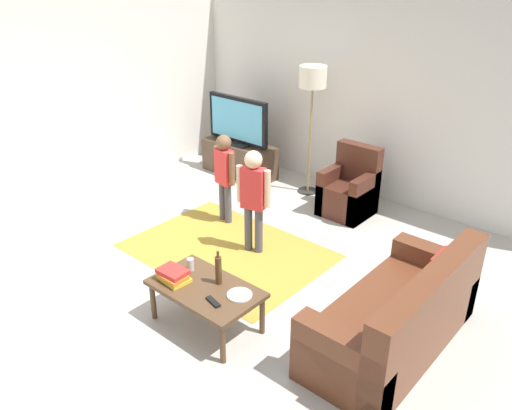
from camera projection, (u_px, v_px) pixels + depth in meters
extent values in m
plane|color=#B2ADA3|center=(218.00, 280.00, 5.45)|extent=(7.80, 7.80, 0.00)
cube|color=silver|center=(375.00, 99.00, 6.90)|extent=(6.00, 0.12, 2.70)
cube|color=silver|center=(48.00, 104.00, 6.64)|extent=(0.12, 6.00, 2.70)
cube|color=#B28C33|center=(227.00, 250.00, 5.98)|extent=(2.20, 1.60, 0.01)
cube|color=#4C3828|center=(239.00, 159.00, 7.98)|extent=(1.20, 0.44, 0.50)
cube|color=black|center=(237.00, 169.00, 8.01)|extent=(1.10, 0.32, 0.03)
cube|color=black|center=(238.00, 143.00, 7.85)|extent=(0.44, 0.28, 0.03)
cube|color=black|center=(238.00, 120.00, 7.70)|extent=(1.10, 0.07, 0.68)
cube|color=#59B2D8|center=(236.00, 120.00, 7.67)|extent=(1.00, 0.01, 0.58)
cube|color=brown|center=(391.00, 324.00, 4.46)|extent=(0.80, 1.80, 0.42)
cube|color=brown|center=(428.00, 318.00, 4.18)|extent=(0.20, 1.80, 0.86)
cube|color=brown|center=(340.00, 366.00, 3.88)|extent=(0.80, 0.20, 0.60)
cube|color=brown|center=(432.00, 276.00, 4.96)|extent=(0.80, 0.20, 0.60)
cube|color=#B22823|center=(441.00, 270.00, 4.59)|extent=(0.10, 0.32, 0.32)
cube|color=#472319|center=(347.00, 199.00, 6.75)|extent=(0.60, 0.60, 0.42)
cube|color=#472319|center=(358.00, 177.00, 6.79)|extent=(0.60, 0.16, 0.90)
cube|color=#472319|center=(332.00, 188.00, 6.85)|extent=(0.12, 0.60, 0.60)
cube|color=#472319|center=(364.00, 198.00, 6.57)|extent=(0.12, 0.60, 0.60)
cylinder|color=#262626|center=(308.00, 191.00, 7.48)|extent=(0.28, 0.28, 0.02)
cylinder|color=#99844C|center=(310.00, 141.00, 7.16)|extent=(0.03, 0.03, 1.50)
cylinder|color=silver|center=(313.00, 77.00, 6.78)|extent=(0.36, 0.36, 0.28)
cylinder|color=#4C4C59|center=(223.00, 201.00, 6.60)|extent=(0.09, 0.09, 0.52)
cylinder|color=#4C4C59|center=(228.00, 204.00, 6.51)|extent=(0.09, 0.09, 0.52)
cube|color=red|center=(224.00, 167.00, 6.35)|extent=(0.27, 0.18, 0.44)
sphere|color=brown|center=(224.00, 142.00, 6.21)|extent=(0.18, 0.18, 0.18)
cylinder|color=brown|center=(217.00, 161.00, 6.45)|extent=(0.07, 0.07, 0.40)
cylinder|color=brown|center=(232.00, 169.00, 6.23)|extent=(0.07, 0.07, 0.40)
cylinder|color=#4C4C59|center=(248.00, 228.00, 5.90)|extent=(0.09, 0.09, 0.55)
cylinder|color=#4C4C59|center=(259.00, 230.00, 5.85)|extent=(0.09, 0.09, 0.55)
cube|color=red|center=(253.00, 188.00, 5.65)|extent=(0.29, 0.21, 0.47)
sphere|color=beige|center=(253.00, 160.00, 5.51)|extent=(0.19, 0.19, 0.19)
cylinder|color=beige|center=(240.00, 184.00, 5.71)|extent=(0.07, 0.07, 0.42)
cylinder|color=beige|center=(267.00, 189.00, 5.58)|extent=(0.07, 0.07, 0.42)
cube|color=#513823|center=(205.00, 289.00, 4.61)|extent=(1.00, 0.60, 0.04)
cylinder|color=#513823|center=(153.00, 301.00, 4.79)|extent=(0.05, 0.05, 0.38)
cylinder|color=#513823|center=(223.00, 344.00, 4.26)|extent=(0.05, 0.05, 0.38)
cylinder|color=#513823|center=(193.00, 278.00, 5.13)|extent=(0.05, 0.05, 0.38)
cylinder|color=#513823|center=(262.00, 315.00, 4.60)|extent=(0.05, 0.05, 0.38)
cube|color=yellow|center=(174.00, 278.00, 4.68)|extent=(0.30, 0.23, 0.03)
cube|color=orange|center=(173.00, 277.00, 4.65)|extent=(0.24, 0.19, 0.04)
cube|color=red|center=(173.00, 271.00, 4.65)|extent=(0.27, 0.20, 0.04)
cylinder|color=#4C3319|center=(218.00, 270.00, 4.59)|extent=(0.06, 0.06, 0.27)
cylinder|color=#4C3319|center=(218.00, 254.00, 4.52)|extent=(0.02, 0.02, 0.06)
cube|color=black|center=(213.00, 302.00, 4.38)|extent=(0.18, 0.09, 0.02)
cylinder|color=silver|center=(190.00, 264.00, 4.82)|extent=(0.07, 0.07, 0.12)
cylinder|color=white|center=(240.00, 295.00, 4.47)|extent=(0.22, 0.22, 0.02)
cube|color=silver|center=(241.00, 295.00, 4.46)|extent=(0.14, 0.08, 0.01)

